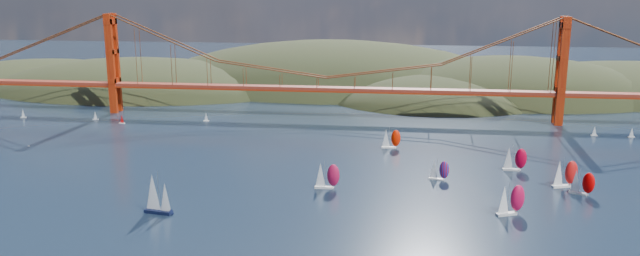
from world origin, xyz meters
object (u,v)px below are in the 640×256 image
object	(u,v)px
sloop_navy	(156,194)
racer_0	(327,175)
racer_2	(582,182)
racer_rwb	(439,170)
racer_1	(510,199)
racer_5	(391,138)
racer_4	(565,173)
racer_3	(514,159)

from	to	relation	value
sloop_navy	racer_0	bearing A→B (deg)	41.21
racer_0	racer_2	world-z (taller)	racer_0
sloop_navy	racer_rwb	size ratio (longest dim) A/B	1.67
racer_0	racer_1	distance (m)	62.82
sloop_navy	racer_5	distance (m)	114.77
racer_2	racer_5	world-z (taller)	racer_5
racer_1	racer_4	xyz separation A→B (m)	(23.67, 30.75, 0.01)
racer_1	racer_5	world-z (taller)	racer_1
sloop_navy	racer_3	size ratio (longest dim) A/B	1.39
racer_2	sloop_navy	bearing A→B (deg)	-138.49
sloop_navy	racer_1	bearing A→B (deg)	16.04
racer_0	racer_4	distance (m)	84.76
racer_2	racer_1	bearing A→B (deg)	-113.18
racer_1	racer_4	bearing A→B (deg)	28.21
racer_3	racer_5	distance (m)	55.53
sloop_navy	racer_4	world-z (taller)	sloop_navy
racer_0	racer_5	bearing A→B (deg)	69.45
racer_3	racer_5	bearing A→B (deg)	152.70
racer_5	racer_2	bearing A→B (deg)	-42.54
racer_rwb	racer_2	bearing A→B (deg)	0.51
sloop_navy	racer_2	world-z (taller)	sloop_navy
racer_1	racer_2	distance (m)	35.93
racer_2	racer_0	bearing A→B (deg)	-149.99
racer_2	racer_5	size ratio (longest dim) A/B	0.98
racer_3	racer_5	size ratio (longest dim) A/B	1.07
sloop_navy	racer_3	distance (m)	134.88
racer_0	racer_4	xyz separation A→B (m)	(83.81, 12.62, 0.34)
sloop_navy	racer_4	xyz separation A→B (m)	(133.93, 43.90, -1.10)
racer_0	racer_rwb	xyz separation A→B (m)	(39.86, 15.17, -0.81)
racer_4	sloop_navy	bearing A→B (deg)	178.87
racer_4	racer_5	bearing A→B (deg)	124.42
racer_3	racer_5	xyz separation A→B (m)	(-48.22, 27.53, -0.30)
racer_rwb	racer_5	bearing A→B (deg)	125.74
racer_4	racer_5	xyz separation A→B (m)	(-62.53, 45.94, -0.65)
racer_5	sloop_navy	bearing A→B (deg)	-132.10
racer_1	racer_rwb	size ratio (longest dim) A/B	1.28
racer_4	racer_5	size ratio (longest dim) A/B	1.14
sloop_navy	racer_3	xyz separation A→B (m)	(119.63, 62.30, -1.45)
racer_0	racer_1	xyz separation A→B (m)	(60.14, -18.14, 0.32)
racer_4	racer_rwb	distance (m)	44.04
racer_0	racer_2	xyz separation A→B (m)	(87.63, 4.98, -0.39)
racer_0	racer_rwb	distance (m)	42.66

